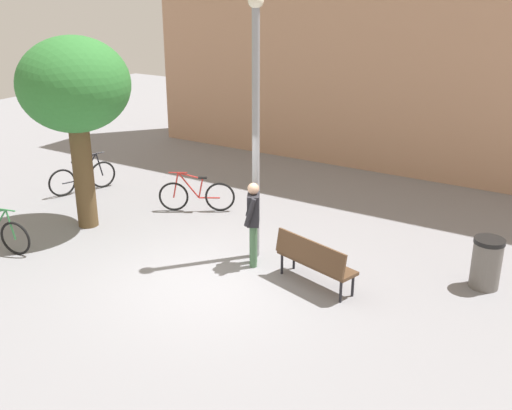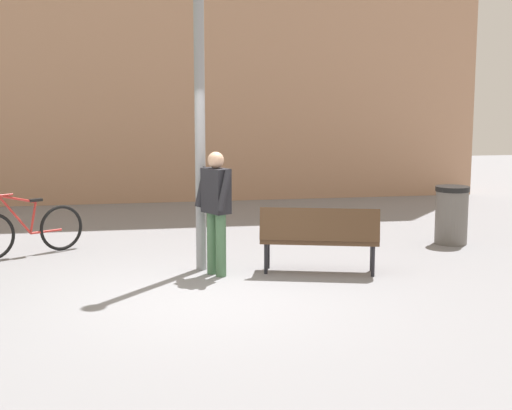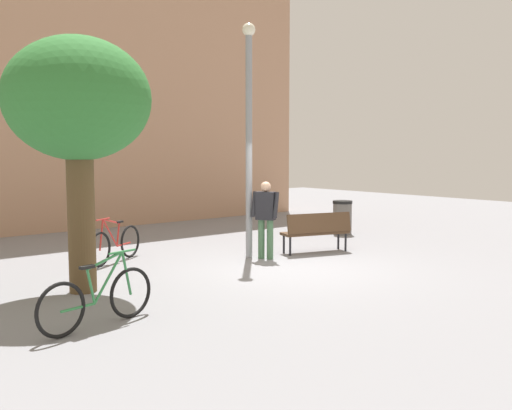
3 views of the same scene
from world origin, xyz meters
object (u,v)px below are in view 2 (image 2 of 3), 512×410
at_px(park_bench, 319,234).
at_px(bicycle_red, 27,230).
at_px(lamppost, 199,63).
at_px(person_by_lamppost, 216,204).
at_px(trash_bin, 452,215).

height_order(park_bench, bicycle_red, bicycle_red).
distance_m(lamppost, person_by_lamppost, 1.91).
distance_m(lamppost, trash_bin, 4.92).
relative_size(lamppost, park_bench, 3.00).
relative_size(lamppost, person_by_lamppost, 3.00).
xyz_separation_m(person_by_lamppost, trash_bin, (4.03, 1.41, -0.49)).
bearing_deg(bicycle_red, park_bench, -25.37).
bearing_deg(park_bench, lamppost, 160.42).
relative_size(park_bench, bicycle_red, 1.05).
relative_size(lamppost, trash_bin, 5.32).
xyz_separation_m(lamppost, bicycle_red, (-2.49, 1.36, -2.45)).
distance_m(lamppost, park_bench, 2.82).
bearing_deg(person_by_lamppost, trash_bin, 19.24).
bearing_deg(trash_bin, bicycle_red, 177.22).
distance_m(bicycle_red, trash_bin, 6.69).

